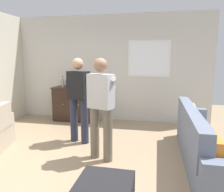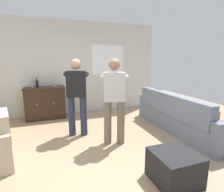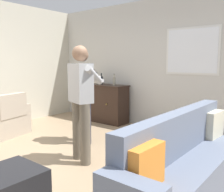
{
  "view_description": "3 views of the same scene",
  "coord_description": "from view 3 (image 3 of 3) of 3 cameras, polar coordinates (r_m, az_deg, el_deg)",
  "views": [
    {
      "loc": [
        1.23,
        -3.14,
        1.68
      ],
      "look_at": [
        0.45,
        0.63,
        1.01
      ],
      "focal_mm": 35.0,
      "sensor_mm": 36.0,
      "label": 1
    },
    {
      "loc": [
        -0.79,
        -2.87,
        1.66
      ],
      "look_at": [
        0.45,
        0.62,
        0.89
      ],
      "focal_mm": 28.0,
      "sensor_mm": 36.0,
      "label": 2
    },
    {
      "loc": [
        2.91,
        -2.26,
        1.45
      ],
      "look_at": [
        0.52,
        0.7,
        0.93
      ],
      "focal_mm": 40.0,
      "sensor_mm": 36.0,
      "label": 3
    }
  ],
  "objects": [
    {
      "name": "person_standing_right",
      "position": [
        3.59,
        -7.0,
        -0.49
      ],
      "size": [
        0.53,
        0.52,
        1.68
      ],
      "color": "#6B6051",
      "rests_on": "ground"
    },
    {
      "name": "ottoman",
      "position": [
        2.74,
        -22.6,
        -19.66
      ],
      "size": [
        0.58,
        0.58,
        0.43
      ],
      "primitive_type": "cube",
      "color": "black",
      "rests_on": "ground"
    },
    {
      "name": "bottle_wine_green",
      "position": [
        6.18,
        -3.52,
        3.77
      ],
      "size": [
        0.07,
        0.07,
        0.3
      ],
      "color": "gray",
      "rests_on": "sideboard_cabinet"
    },
    {
      "name": "couch",
      "position": [
        2.98,
        17.33,
        -14.39
      ],
      "size": [
        0.57,
        2.64,
        0.89
      ],
      "color": "slate",
      "rests_on": "ground"
    },
    {
      "name": "person_standing_left",
      "position": [
        4.48,
        -6.59,
        1.15
      ],
      "size": [
        0.54,
        0.52,
        1.68
      ],
      "color": "#282D42",
      "rests_on": "ground"
    },
    {
      "name": "wall_back_with_window",
      "position": [
        5.7,
        8.59,
        7.25
      ],
      "size": [
        5.2,
        0.15,
        2.8
      ],
      "color": "beige",
      "rests_on": "ground"
    },
    {
      "name": "sideboard_cabinet",
      "position": [
        6.06,
        -1.38,
        -1.68
      ],
      "size": [
        1.1,
        0.49,
        0.91
      ],
      "color": "black",
      "rests_on": "ground"
    },
    {
      "name": "ground",
      "position": [
        3.96,
        -12.73,
        -13.92
      ],
      "size": [
        10.4,
        10.4,
        0.0
      ],
      "primitive_type": "plane",
      "color": "#9E8466"
    },
    {
      "name": "armchair",
      "position": [
        5.37,
        -23.42,
        -5.38
      ],
      "size": [
        0.82,
        1.0,
        0.85
      ],
      "color": "#B2A38E",
      "rests_on": "ground"
    },
    {
      "name": "bottle_spirits_clear",
      "position": [
        5.79,
        0.5,
        3.45
      ],
      "size": [
        0.06,
        0.06,
        0.27
      ],
      "color": "gray",
      "rests_on": "sideboard_cabinet"
    },
    {
      "name": "bottle_liquor_amber",
      "position": [
        6.14,
        -2.44,
        3.66
      ],
      "size": [
        0.08,
        0.08,
        0.27
      ],
      "color": "black",
      "rests_on": "sideboard_cabinet"
    }
  ]
}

